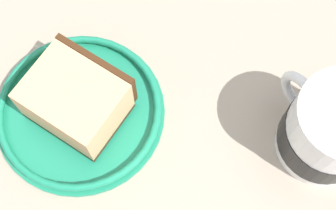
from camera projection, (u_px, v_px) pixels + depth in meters
ground_plane at (139, 94)px, 52.32cm from camera, size 110.67×110.67×2.20cm
small_plate at (79, 110)px, 49.75cm from camera, size 16.78×16.78×1.49cm
cake_slice at (76, 98)px, 47.33cm from camera, size 10.90×11.25×5.24cm
tea_mug at (330, 130)px, 45.28cm from camera, size 8.50×10.85×9.19cm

